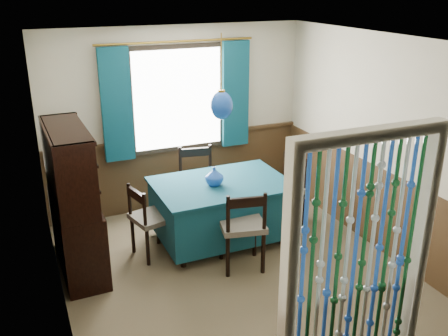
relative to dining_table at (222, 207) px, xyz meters
name	(u,v)px	position (x,y,z in m)	size (l,w,h in m)	color
floor	(237,274)	(-0.14, -0.78, -0.44)	(4.00, 4.00, 0.00)	brown
ceiling	(240,41)	(-0.14, -0.78, 2.06)	(4.00, 4.00, 0.00)	silver
wall_back	(177,120)	(-0.14, 1.22, 0.81)	(3.60, 3.60, 0.00)	beige
wall_front	(364,265)	(-0.14, -2.78, 0.81)	(3.60, 3.60, 0.00)	beige
wall_left	(53,196)	(-1.94, -0.78, 0.81)	(4.00, 4.00, 0.00)	beige
wall_right	(381,146)	(1.66, -0.78, 0.81)	(4.00, 4.00, 0.00)	beige
wainscot_back	(179,172)	(-0.14, 1.20, 0.06)	(3.60, 3.60, 0.00)	#412C18
wainscot_left	(64,269)	(-1.93, -0.78, 0.06)	(4.00, 4.00, 0.00)	#412C18
wainscot_right	(373,206)	(1.64, -0.78, 0.06)	(4.00, 4.00, 0.00)	#412C18
window	(177,99)	(-0.14, 1.17, 1.11)	(1.32, 0.12, 1.42)	black
doorway	(356,286)	(-0.14, -2.72, 0.61)	(1.16, 0.12, 2.18)	silver
dining_table	(222,207)	(0.00, 0.00, 0.00)	(1.60, 1.12, 0.77)	#0E3D4C
chair_near	(243,226)	(-0.03, -0.67, 0.06)	(0.56, 0.54, 0.96)	black
chair_far	(198,183)	(-0.05, 0.68, 0.07)	(0.55, 0.53, 0.98)	black
chair_left	(150,219)	(-0.90, -0.01, 0.03)	(0.51, 0.52, 0.88)	black
chair_right	(286,189)	(0.93, 0.07, 0.05)	(0.55, 0.56, 0.94)	black
sideboard	(75,221)	(-1.71, 0.04, 0.13)	(0.46, 1.26, 1.63)	black
pendant_lamp	(221,105)	(0.00, 0.00, 1.27)	(0.26, 0.26, 0.95)	olive
vase_table	(214,177)	(-0.11, -0.04, 0.43)	(0.20, 0.20, 0.21)	#164098
bowl_shelf	(79,180)	(-1.65, -0.22, 0.69)	(0.20, 0.20, 0.05)	beige
vase_sideboard	(74,182)	(-1.65, 0.35, 0.46)	(0.17, 0.17, 0.18)	beige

